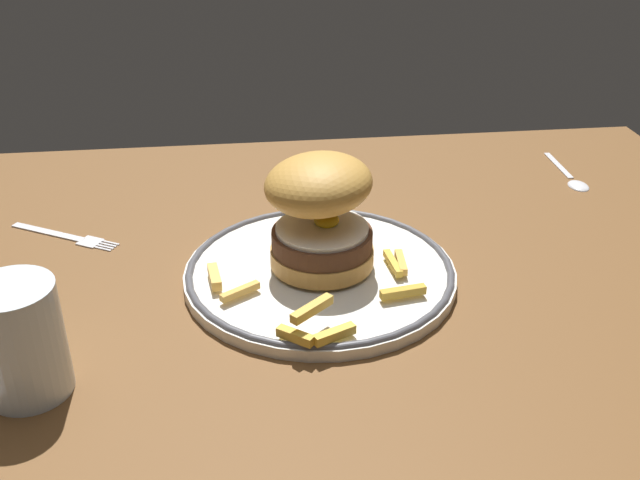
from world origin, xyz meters
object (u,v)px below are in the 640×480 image
water_glass (22,348)px  fork (66,236)px  burger (320,210)px  spoon (574,179)px  dinner_plate (320,272)px

water_glass → fork: 27.35cm
burger → fork: size_ratio=0.94×
burger → fork: (-27.96, 11.40, -7.24)cm
burger → fork: bearing=157.8°
spoon → water_glass: bearing=-150.9°
water_glass → spoon: water_glass is taller
dinner_plate → water_glass: (-25.83, -14.43, 3.41)cm
dinner_plate → water_glass: size_ratio=2.81×
burger → spoon: 41.87cm
fork → dinner_plate: bearing=-24.3°
dinner_plate → fork: bearing=155.7°
spoon → fork: bearing=-173.0°
dinner_plate → spoon: bearing=29.1°
dinner_plate → burger: size_ratio=2.25×
dinner_plate → burger: bearing=83.8°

